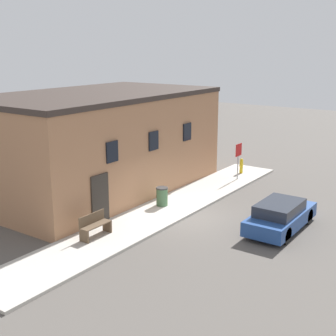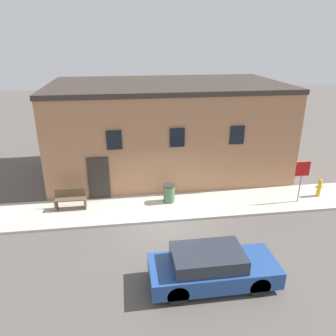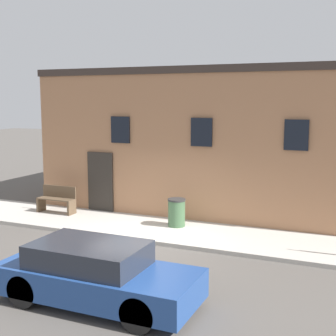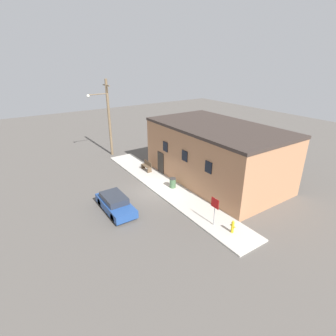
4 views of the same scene
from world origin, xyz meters
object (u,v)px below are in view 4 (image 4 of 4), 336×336
object	(u,v)px
parked_car	(115,203)
fire_hydrant	(233,227)
stop_sign	(215,207)
bench	(147,166)
trash_bin	(173,183)
utility_pole	(108,116)

from	to	relation	value
parked_car	fire_hydrant	bearing A→B (deg)	37.01
parked_car	stop_sign	bearing A→B (deg)	40.52
bench	trash_bin	distance (m)	4.51
stop_sign	trash_bin	world-z (taller)	stop_sign
fire_hydrant	bench	world-z (taller)	bench
stop_sign	bench	distance (m)	10.65
fire_hydrant	bench	distance (m)	11.87
fire_hydrant	stop_sign	size ratio (longest dim) A/B	0.43
trash_bin	fire_hydrant	bearing A→B (deg)	-3.36
trash_bin	utility_pole	xyz separation A→B (m)	(-11.10, -1.07, 3.96)
fire_hydrant	utility_pole	xyz separation A→B (m)	(-18.45, -0.64, 3.96)
stop_sign	trash_bin	xyz separation A→B (m)	(-6.06, 0.85, -0.97)
fire_hydrant	utility_pole	size ratio (longest dim) A/B	0.10
trash_bin	utility_pole	bearing A→B (deg)	-174.48
stop_sign	utility_pole	size ratio (longest dim) A/B	0.24
trash_bin	utility_pole	distance (m)	11.83
bench	parked_car	distance (m)	7.51
fire_hydrant	stop_sign	bearing A→B (deg)	-161.98
trash_bin	parked_car	distance (m)	5.58
utility_pole	parked_car	world-z (taller)	utility_pole
fire_hydrant	bench	bearing A→B (deg)	178.01
bench	parked_car	xyz separation A→B (m)	(5.07, -5.54, 0.04)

